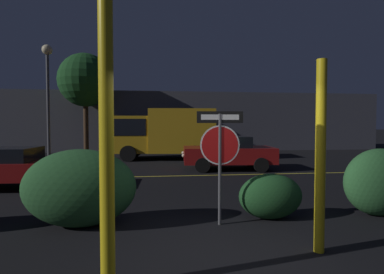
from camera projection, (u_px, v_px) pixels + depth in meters
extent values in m
plane|color=black|center=(226.00, 264.00, 4.07)|extent=(260.00, 260.00, 0.00)
cube|color=gold|center=(181.00, 176.00, 11.19)|extent=(37.62, 0.12, 0.01)
cylinder|color=#4C4C51|center=(220.00, 170.00, 5.65)|extent=(0.06, 0.06, 2.10)
cylinder|color=white|center=(220.00, 145.00, 5.63)|extent=(0.74, 0.06, 0.75)
cylinder|color=#B71414|center=(220.00, 145.00, 5.63)|extent=(0.69, 0.07, 0.69)
cube|color=black|center=(220.00, 117.00, 5.61)|extent=(0.87, 0.08, 0.22)
cube|color=white|center=(220.00, 117.00, 5.61)|extent=(0.72, 0.08, 0.10)
cylinder|color=yellow|center=(107.00, 146.00, 3.37)|extent=(0.17, 0.17, 3.30)
cylinder|color=yellow|center=(320.00, 157.00, 4.40)|extent=(0.15, 0.15, 2.85)
ellipsoid|color=#285B2D|center=(80.00, 188.00, 5.55)|extent=(2.07, 1.13, 1.45)
ellipsoid|color=#1E4C23|center=(270.00, 196.00, 6.03)|extent=(1.30, 0.74, 0.91)
ellipsoid|color=#2D6633|center=(379.00, 182.00, 6.24)|extent=(1.54, 0.85, 1.40)
cube|color=maroon|center=(10.00, 170.00, 8.97)|extent=(4.45, 1.88, 0.52)
cube|color=black|center=(5.00, 154.00, 8.94)|extent=(1.81, 1.54, 0.40)
cylinder|color=black|center=(66.00, 173.00, 9.91)|extent=(0.61, 0.22, 0.60)
cylinder|color=black|center=(46.00, 183.00, 8.27)|extent=(0.61, 0.22, 0.60)
sphere|color=#F4EFCC|center=(90.00, 166.00, 9.68)|extent=(0.14, 0.14, 0.14)
sphere|color=#F4EFCC|center=(81.00, 171.00, 8.62)|extent=(0.14, 0.14, 0.14)
cube|color=maroon|center=(228.00, 155.00, 12.86)|extent=(3.94, 2.22, 0.66)
cube|color=black|center=(231.00, 142.00, 12.84)|extent=(1.64, 1.77, 0.46)
cylinder|color=black|center=(203.00, 165.00, 11.90)|extent=(0.61, 0.25, 0.60)
cylinder|color=black|center=(199.00, 160.00, 13.75)|extent=(0.61, 0.25, 0.60)
cylinder|color=black|center=(261.00, 165.00, 12.00)|extent=(0.61, 0.25, 0.60)
cylinder|color=black|center=(250.00, 160.00, 13.85)|extent=(0.61, 0.25, 0.60)
sphere|color=#F4EFCC|center=(183.00, 156.00, 12.18)|extent=(0.14, 0.14, 0.14)
sphere|color=#F4EFCC|center=(183.00, 153.00, 13.38)|extent=(0.14, 0.14, 0.14)
cube|color=gold|center=(131.00, 134.00, 16.74)|extent=(2.37, 2.47, 2.00)
cube|color=black|center=(131.00, 127.00, 16.73)|extent=(2.15, 2.50, 0.88)
cube|color=gold|center=(182.00, 131.00, 16.85)|extent=(3.76, 2.72, 2.39)
cylinder|color=black|center=(128.00, 154.00, 15.61)|extent=(0.86, 0.35, 0.84)
cylinder|color=black|center=(135.00, 150.00, 17.96)|extent=(0.86, 0.35, 0.84)
cylinder|color=black|center=(194.00, 153.00, 15.75)|extent=(0.86, 0.35, 0.84)
cylinder|color=black|center=(192.00, 150.00, 18.10)|extent=(0.86, 0.35, 0.84)
cylinder|color=#4C4C51|center=(48.00, 108.00, 16.01)|extent=(0.16, 0.16, 5.64)
sphere|color=#F9E5B2|center=(47.00, 50.00, 15.89)|extent=(0.54, 0.54, 0.54)
cylinder|color=#422D1E|center=(86.00, 127.00, 19.83)|extent=(0.32, 0.32, 3.62)
sphere|color=#19471E|center=(85.00, 80.00, 19.71)|extent=(3.50, 3.50, 3.50)
cube|color=#4C4C56|center=(166.00, 122.00, 24.00)|extent=(33.01, 4.72, 4.37)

